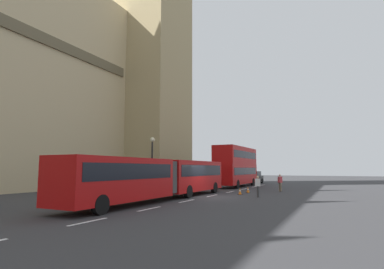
% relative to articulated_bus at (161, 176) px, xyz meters
% --- Properties ---
extents(ground_plane, '(160.00, 160.00, 0.00)m').
position_rel_articulated_bus_xyz_m(ground_plane, '(3.76, -1.99, -1.75)').
color(ground_plane, '#333335').
extents(lane_centre_marking, '(39.00, 0.16, 0.01)m').
position_rel_articulated_bus_xyz_m(lane_centre_marking, '(4.84, -1.99, -1.74)').
color(lane_centre_marking, silver).
rests_on(lane_centre_marking, ground_plane).
extents(articulated_bus, '(18.07, 2.54, 2.90)m').
position_rel_articulated_bus_xyz_m(articulated_bus, '(0.00, 0.00, 0.00)').
color(articulated_bus, '#B20F0F').
rests_on(articulated_bus, ground_plane).
extents(double_decker_bus, '(10.34, 2.54, 4.90)m').
position_rel_articulated_bus_xyz_m(double_decker_bus, '(17.66, 0.00, 0.96)').
color(double_decker_bus, '#B20F0F').
rests_on(double_decker_bus, ground_plane).
extents(sedan_lead, '(4.40, 1.86, 1.85)m').
position_rel_articulated_bus_xyz_m(sedan_lead, '(26.69, 0.14, -0.83)').
color(sedan_lead, black).
rests_on(sedan_lead, ground_plane).
extents(traffic_cone_west, '(0.36, 0.36, 0.58)m').
position_rel_articulated_bus_xyz_m(traffic_cone_west, '(6.88, -3.78, -1.46)').
color(traffic_cone_west, black).
rests_on(traffic_cone_west, ground_plane).
extents(traffic_cone_middle, '(0.36, 0.36, 0.58)m').
position_rel_articulated_bus_xyz_m(traffic_cone_middle, '(9.14, -3.85, -1.46)').
color(traffic_cone_middle, black).
rests_on(traffic_cone_middle, ground_plane).
extents(street_lamp, '(0.44, 0.44, 5.27)m').
position_rel_articulated_bus_xyz_m(street_lamp, '(5.52, 4.51, 1.31)').
color(street_lamp, black).
rests_on(street_lamp, ground_plane).
extents(pedestrian_near_cones, '(0.35, 0.46, 1.69)m').
position_rel_articulated_bus_xyz_m(pedestrian_near_cones, '(5.24, -5.76, -0.83)').
color(pedestrian_near_cones, '#333333').
rests_on(pedestrian_near_cones, ground_plane).
extents(pedestrian_by_kerb, '(0.46, 0.44, 1.69)m').
position_rel_articulated_bus_xyz_m(pedestrian_by_kerb, '(12.27, -6.25, -0.83)').
color(pedestrian_by_kerb, '#726651').
rests_on(pedestrian_by_kerb, ground_plane).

